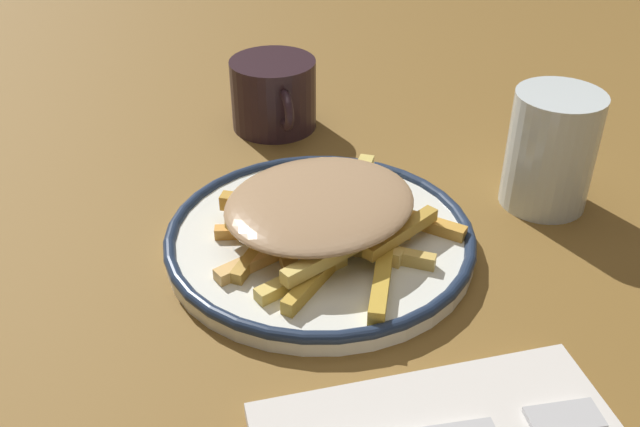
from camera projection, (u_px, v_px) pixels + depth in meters
name	position (u px, v px, depth m)	size (l,w,h in m)	color
ground_plane	(320.00, 248.00, 0.59)	(2.60, 2.60, 0.00)	brown
plate	(320.00, 238.00, 0.58)	(0.25, 0.25, 0.02)	white
fries_heap	(320.00, 211.00, 0.56)	(0.21, 0.21, 0.04)	#F3B957
water_glass	(551.00, 150.00, 0.62)	(0.08, 0.08, 0.10)	silver
coffee_mug	(274.00, 94.00, 0.75)	(0.11, 0.09, 0.07)	#2B1B22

